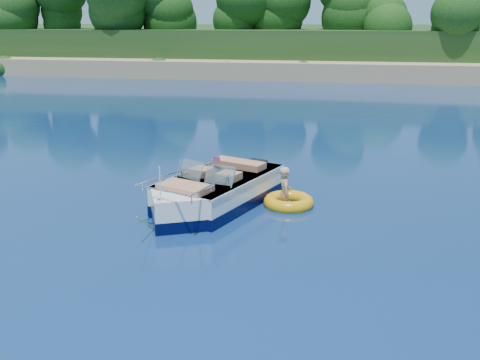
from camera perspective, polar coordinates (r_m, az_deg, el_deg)
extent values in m
plane|color=#091C42|center=(11.74, -5.56, -8.28)|extent=(160.00, 160.00, 0.00)
cube|color=#9F805C|center=(48.50, 7.06, 11.41)|extent=(170.00, 8.00, 2.00)
cube|color=#173214|center=(75.36, 8.47, 13.62)|extent=(170.00, 56.00, 6.00)
cylinder|color=black|center=(54.92, -12.38, 14.50)|extent=(0.44, 0.44, 3.20)
sphere|color=black|center=(54.90, -12.58, 17.66)|extent=(5.28, 5.28, 5.28)
cylinder|color=black|center=(52.31, 7.47, 14.86)|extent=(0.44, 0.44, 3.60)
cube|color=white|center=(14.91, -2.13, -1.41)|extent=(3.20, 4.23, 1.05)
cube|color=white|center=(13.55, -6.30, -3.42)|extent=(1.86, 1.86, 1.05)
cube|color=black|center=(14.96, -2.12, -1.94)|extent=(3.25, 4.28, 0.30)
cube|color=black|center=(13.60, -6.28, -3.99)|extent=(1.90, 1.90, 0.30)
cube|color=tan|center=(15.06, -1.51, -0.04)|extent=(2.43, 3.03, 0.10)
cube|color=white|center=(14.77, -2.15, 0.41)|extent=(3.24, 4.24, 0.06)
cube|color=black|center=(16.58, 1.80, 0.64)|extent=(0.64, 0.52, 0.90)
cube|color=#8C9EA5|center=(14.39, -5.19, 1.10)|extent=(0.81, 0.61, 0.48)
cube|color=#8C9EA5|center=(13.89, -2.21, 0.59)|extent=(0.82, 0.43, 0.48)
cube|color=tan|center=(14.81, -4.13, 0.54)|extent=(0.71, 0.71, 0.40)
cube|color=tan|center=(14.32, -1.21, 0.02)|extent=(0.71, 0.71, 0.40)
cube|color=tan|center=(15.57, -0.13, 1.40)|extent=(1.65, 1.07, 0.38)
cube|color=tan|center=(13.53, -5.88, -1.18)|extent=(1.50, 1.17, 0.34)
cylinder|color=white|center=(12.69, -8.52, -0.40)|extent=(0.04, 0.04, 0.85)
cube|color=red|center=(13.83, -2.54, 2.23)|extent=(0.21, 0.09, 0.14)
cube|color=silver|center=(12.77, -8.58, -2.14)|extent=(0.11, 0.09, 0.05)
cylinder|color=yellow|center=(12.79, -10.00, -4.61)|extent=(0.04, 1.08, 0.76)
torus|color=orange|center=(14.89, 5.21, -2.36)|extent=(1.64, 1.64, 0.37)
torus|color=red|center=(14.88, 5.21, -2.29)|extent=(1.35, 1.35, 0.12)
imported|color=tan|center=(14.88, 4.75, -2.73)|extent=(0.58, 0.91, 1.65)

